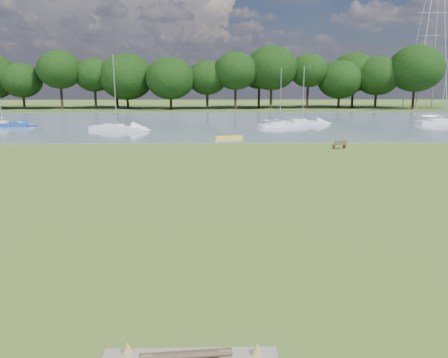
{
  "coord_description": "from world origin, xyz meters",
  "views": [
    {
      "loc": [
        0.62,
        -21.91,
        6.58
      ],
      "look_at": [
        1.04,
        -2.0,
        1.92
      ],
      "focal_mm": 35.0,
      "sensor_mm": 36.0,
      "label": 1
    }
  ],
  "objects_px": {
    "kayak": "(229,137)",
    "sailboat_2": "(2,123)",
    "sailboat_5": "(302,121)",
    "sailboat_0": "(440,121)",
    "sailboat_1": "(116,127)",
    "pylon": "(434,12)",
    "sailboat_3": "(279,124)",
    "riverbank_bench": "(340,144)"
  },
  "relations": [
    {
      "from": "riverbank_bench",
      "to": "sailboat_3",
      "type": "height_order",
      "value": "sailboat_3"
    },
    {
      "from": "kayak",
      "to": "sailboat_0",
      "type": "bearing_deg",
      "value": 12.2
    },
    {
      "from": "sailboat_1",
      "to": "sailboat_0",
      "type": "bearing_deg",
      "value": 25.06
    },
    {
      "from": "riverbank_bench",
      "to": "sailboat_2",
      "type": "distance_m",
      "value": 44.43
    },
    {
      "from": "sailboat_2",
      "to": "sailboat_3",
      "type": "height_order",
      "value": "sailboat_2"
    },
    {
      "from": "sailboat_2",
      "to": "sailboat_3",
      "type": "distance_m",
      "value": 37.22
    },
    {
      "from": "riverbank_bench",
      "to": "sailboat_2",
      "type": "bearing_deg",
      "value": 136.95
    },
    {
      "from": "sailboat_5",
      "to": "pylon",
      "type": "bearing_deg",
      "value": 43.43
    },
    {
      "from": "sailboat_3",
      "to": "sailboat_5",
      "type": "xyz_separation_m",
      "value": [
        3.54,
        2.78,
        0.06
      ]
    },
    {
      "from": "pylon",
      "to": "sailboat_0",
      "type": "distance_m",
      "value": 37.64
    },
    {
      "from": "riverbank_bench",
      "to": "sailboat_0",
      "type": "distance_m",
      "value": 29.45
    },
    {
      "from": "sailboat_3",
      "to": "pylon",
      "type": "bearing_deg",
      "value": 20.78
    },
    {
      "from": "sailboat_3",
      "to": "sailboat_2",
      "type": "bearing_deg",
      "value": 156.39
    },
    {
      "from": "pylon",
      "to": "sailboat_1",
      "type": "xyz_separation_m",
      "value": [
        -56.37,
        -36.9,
        -18.83
      ]
    },
    {
      "from": "pylon",
      "to": "sailboat_5",
      "type": "bearing_deg",
      "value": -136.06
    },
    {
      "from": "kayak",
      "to": "pylon",
      "type": "distance_m",
      "value": 64.71
    },
    {
      "from": "riverbank_bench",
      "to": "pylon",
      "type": "bearing_deg",
      "value": 40.02
    },
    {
      "from": "riverbank_bench",
      "to": "pylon",
      "type": "height_order",
      "value": "pylon"
    },
    {
      "from": "riverbank_bench",
      "to": "pylon",
      "type": "xyz_separation_m",
      "value": [
        32.3,
        51.62,
        18.92
      ]
    },
    {
      "from": "sailboat_0",
      "to": "sailboat_5",
      "type": "xyz_separation_m",
      "value": [
        -19.86,
        -0.28,
        -0.03
      ]
    },
    {
      "from": "sailboat_5",
      "to": "sailboat_0",
      "type": "bearing_deg",
      "value": 0.3
    },
    {
      "from": "pylon",
      "to": "sailboat_1",
      "type": "relative_size",
      "value": 3.37
    },
    {
      "from": "kayak",
      "to": "sailboat_2",
      "type": "xyz_separation_m",
      "value": [
        -30.03,
        12.12,
        0.35
      ]
    },
    {
      "from": "kayak",
      "to": "riverbank_bench",
      "type": "bearing_deg",
      "value": -46.68
    },
    {
      "from": "sailboat_0",
      "to": "sailboat_5",
      "type": "height_order",
      "value": "sailboat_0"
    },
    {
      "from": "sailboat_1",
      "to": "sailboat_2",
      "type": "xyz_separation_m",
      "value": [
        -16.17,
        4.13,
        0.04
      ]
    },
    {
      "from": "sailboat_5",
      "to": "riverbank_bench",
      "type": "bearing_deg",
      "value": -91.91
    },
    {
      "from": "kayak",
      "to": "sailboat_2",
      "type": "relative_size",
      "value": 0.33
    },
    {
      "from": "sailboat_2",
      "to": "sailboat_3",
      "type": "relative_size",
      "value": 1.15
    },
    {
      "from": "riverbank_bench",
      "to": "sailboat_3",
      "type": "bearing_deg",
      "value": 81.49
    },
    {
      "from": "sailboat_1",
      "to": "sailboat_2",
      "type": "distance_m",
      "value": 16.69
    },
    {
      "from": "riverbank_bench",
      "to": "sailboat_5",
      "type": "height_order",
      "value": "sailboat_5"
    },
    {
      "from": "sailboat_1",
      "to": "sailboat_2",
      "type": "bearing_deg",
      "value": -177.67
    },
    {
      "from": "kayak",
      "to": "sailboat_5",
      "type": "bearing_deg",
      "value": 39.84
    },
    {
      "from": "sailboat_3",
      "to": "kayak",
      "type": "bearing_deg",
      "value": -144.64
    },
    {
      "from": "pylon",
      "to": "sailboat_1",
      "type": "height_order",
      "value": "pylon"
    },
    {
      "from": "sailboat_2",
      "to": "riverbank_bench",
      "type": "bearing_deg",
      "value": -33.91
    },
    {
      "from": "pylon",
      "to": "sailboat_5",
      "type": "distance_m",
      "value": 47.99
    },
    {
      "from": "pylon",
      "to": "sailboat_1",
      "type": "bearing_deg",
      "value": -146.79
    },
    {
      "from": "riverbank_bench",
      "to": "pylon",
      "type": "relative_size",
      "value": 0.04
    },
    {
      "from": "sailboat_1",
      "to": "sailboat_5",
      "type": "bearing_deg",
      "value": 30.98
    },
    {
      "from": "pylon",
      "to": "riverbank_bench",
      "type": "bearing_deg",
      "value": -122.04
    }
  ]
}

